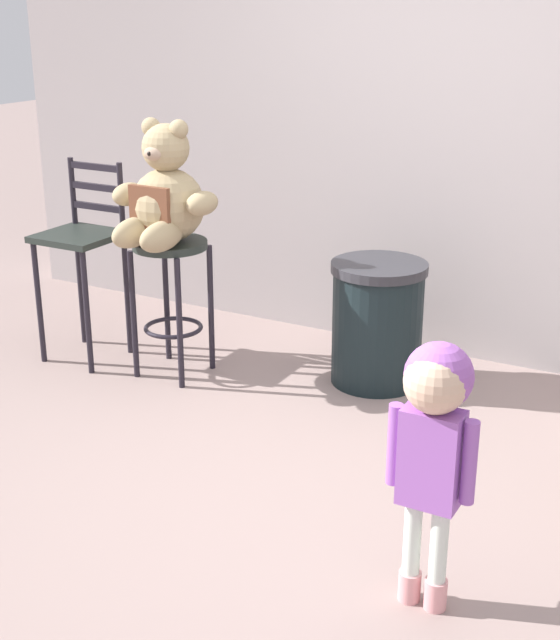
{
  "coord_description": "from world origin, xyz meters",
  "views": [
    {
      "loc": [
        1.53,
        -2.93,
        1.95
      ],
      "look_at": [
        -0.22,
        0.25,
        0.64
      ],
      "focal_mm": 49.9,
      "sensor_mm": 36.0,
      "label": 1
    }
  ],
  "objects_px": {
    "bar_stool_with_teddy": "(171,279)",
    "bar_chair_empty": "(83,246)",
    "teddy_bear": "(164,198)",
    "child_walking": "(434,421)",
    "trash_bin": "(377,323)"
  },
  "relations": [
    {
      "from": "bar_stool_with_teddy",
      "to": "teddy_bear",
      "type": "height_order",
      "value": "teddy_bear"
    },
    {
      "from": "bar_stool_with_teddy",
      "to": "child_walking",
      "type": "xyz_separation_m",
      "value": [
        1.91,
        -1.24,
        0.15
      ]
    },
    {
      "from": "bar_stool_with_teddy",
      "to": "trash_bin",
      "type": "height_order",
      "value": "bar_stool_with_teddy"
    },
    {
      "from": "trash_bin",
      "to": "bar_chair_empty",
      "type": "height_order",
      "value": "bar_chair_empty"
    },
    {
      "from": "child_walking",
      "to": "bar_chair_empty",
      "type": "distance_m",
      "value": 2.77
    },
    {
      "from": "teddy_bear",
      "to": "trash_bin",
      "type": "bearing_deg",
      "value": 24.04
    },
    {
      "from": "bar_stool_with_teddy",
      "to": "bar_chair_empty",
      "type": "bearing_deg",
      "value": -177.17
    },
    {
      "from": "bar_stool_with_teddy",
      "to": "trash_bin",
      "type": "xyz_separation_m",
      "value": [
        1.02,
        0.43,
        -0.2
      ]
    },
    {
      "from": "bar_stool_with_teddy",
      "to": "child_walking",
      "type": "distance_m",
      "value": 2.28
    },
    {
      "from": "child_walking",
      "to": "teddy_bear",
      "type": "bearing_deg",
      "value": 70.46
    },
    {
      "from": "bar_stool_with_teddy",
      "to": "bar_chair_empty",
      "type": "height_order",
      "value": "bar_chair_empty"
    },
    {
      "from": "child_walking",
      "to": "bar_stool_with_teddy",
      "type": "bearing_deg",
      "value": 69.81
    },
    {
      "from": "trash_bin",
      "to": "bar_stool_with_teddy",
      "type": "bearing_deg",
      "value": -157.4
    },
    {
      "from": "child_walking",
      "to": "bar_chair_empty",
      "type": "xyz_separation_m",
      "value": [
        -2.49,
        1.21,
        -0.04
      ]
    },
    {
      "from": "teddy_bear",
      "to": "child_walking",
      "type": "relative_size",
      "value": 0.67
    }
  ]
}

